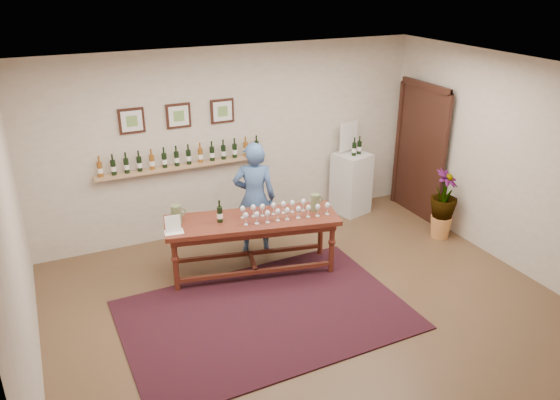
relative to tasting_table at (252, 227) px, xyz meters
name	(u,v)px	position (x,y,z in m)	size (l,w,h in m)	color
ground	(308,306)	(0.29, -1.05, -0.68)	(6.00, 6.00, 0.00)	brown
room_shell	(374,152)	(2.40, 0.81, 0.44)	(6.00, 6.00, 6.00)	beige
rug	(266,315)	(-0.24, -1.00, -0.67)	(3.29, 2.19, 0.02)	#4E140E
tasting_table	(252,227)	(0.00, 0.00, 0.00)	(2.35, 1.17, 0.80)	#431810
table_glasses	(280,211)	(0.36, -0.11, 0.21)	(1.27, 0.29, 0.18)	silver
table_bottles	(219,209)	(-0.40, 0.11, 0.28)	(0.30, 0.17, 0.32)	black
pitcher_left	(176,214)	(-0.92, 0.27, 0.24)	(0.16, 0.16, 0.24)	#5C6640
pitcher_right	(315,202)	(0.87, -0.11, 0.23)	(0.14, 0.14, 0.23)	#5C6640
menu_card	(173,224)	(-1.02, 0.05, 0.22)	(0.23, 0.17, 0.21)	silver
display_pedestal	(351,183)	(2.23, 1.15, -0.17)	(0.51, 0.51, 1.01)	silver
pedestal_bottles	(357,146)	(2.27, 1.10, 0.49)	(0.30, 0.08, 0.30)	black
info_sign	(349,136)	(2.23, 1.29, 0.60)	(0.39, 0.02, 0.53)	silver
potted_plant	(443,204)	(2.98, -0.24, -0.14)	(0.67, 0.67, 0.93)	#CC8344
person	(254,198)	(0.27, 0.56, 0.14)	(0.60, 0.39, 1.64)	#3A588A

